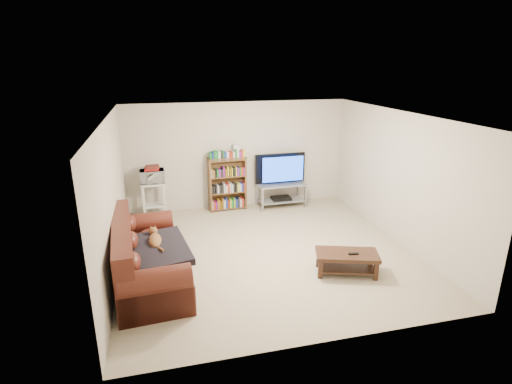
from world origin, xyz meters
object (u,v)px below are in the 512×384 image
object	(u,v)px
coffee_table	(347,259)
bookshelf	(227,183)
tv_stand	(281,191)
sofa	(144,261)

from	to	relation	value
coffee_table	bookshelf	world-z (taller)	bookshelf
bookshelf	tv_stand	bearing A→B (deg)	-7.68
coffee_table	tv_stand	xyz separation A→B (m)	(-0.07, 3.23, 0.13)
sofa	coffee_table	bearing A→B (deg)	-14.09
coffee_table	tv_stand	size ratio (longest dim) A/B	0.96
sofa	bookshelf	distance (m)	3.34
sofa	bookshelf	world-z (taller)	bookshelf
tv_stand	bookshelf	bearing A→B (deg)	173.79
sofa	tv_stand	distance (m)	4.07
coffee_table	tv_stand	distance (m)	3.24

